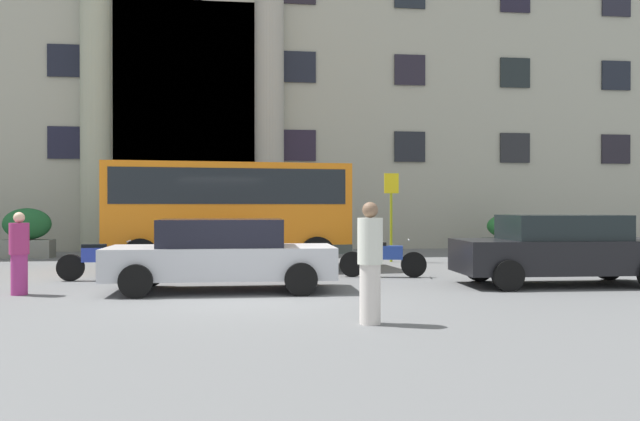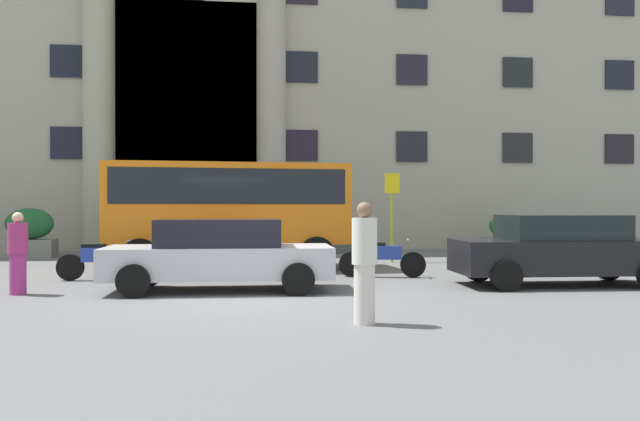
{
  "view_description": "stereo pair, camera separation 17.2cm",
  "coord_description": "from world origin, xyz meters",
  "px_view_note": "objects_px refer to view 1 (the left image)",
  "views": [
    {
      "loc": [
        -0.3,
        -12.07,
        1.68
      ],
      "look_at": [
        1.94,
        5.3,
        1.56
      ],
      "focal_mm": 37.03,
      "sensor_mm": 36.0,
      "label": 1
    },
    {
      "loc": [
        -0.13,
        -12.09,
        1.68
      ],
      "look_at": [
        1.94,
        5.3,
        1.56
      ],
      "focal_mm": 37.03,
      "sensor_mm": 36.0,
      "label": 2
    }
  ],
  "objects_px": {
    "parked_sedan_second": "(221,254)",
    "motorcycle_near_kerb": "(237,259)",
    "hedge_planter_far_east": "(507,234)",
    "pedestrian_child_trailing": "(19,254)",
    "orange_minibus": "(227,207)",
    "parked_coupe_end": "(562,249)",
    "hedge_planter_west": "(283,232)",
    "scooter_by_planter": "(381,258)",
    "hedge_planter_entrance_left": "(131,235)",
    "pedestrian_woman_with_bag": "(370,262)",
    "motorcycle_far_end": "(100,260)",
    "bus_stop_sign": "(391,207)",
    "hedge_planter_entrance_right": "(27,234)"
  },
  "relations": [
    {
      "from": "parked_sedan_second",
      "to": "motorcycle_near_kerb",
      "type": "bearing_deg",
      "value": 82.37
    },
    {
      "from": "hedge_planter_far_east",
      "to": "pedestrian_child_trailing",
      "type": "distance_m",
      "value": 17.0
    },
    {
      "from": "orange_minibus",
      "to": "pedestrian_child_trailing",
      "type": "relative_size",
      "value": 4.08
    },
    {
      "from": "parked_coupe_end",
      "to": "hedge_planter_west",
      "type": "bearing_deg",
      "value": 120.72
    },
    {
      "from": "scooter_by_planter",
      "to": "parked_coupe_end",
      "type": "bearing_deg",
      "value": -18.35
    },
    {
      "from": "orange_minibus",
      "to": "pedestrian_child_trailing",
      "type": "height_order",
      "value": "orange_minibus"
    },
    {
      "from": "scooter_by_planter",
      "to": "motorcycle_near_kerb",
      "type": "height_order",
      "value": "same"
    },
    {
      "from": "orange_minibus",
      "to": "hedge_planter_entrance_left",
      "type": "height_order",
      "value": "orange_minibus"
    },
    {
      "from": "parked_coupe_end",
      "to": "motorcycle_near_kerb",
      "type": "xyz_separation_m",
      "value": [
        -6.81,
        2.04,
        -0.3
      ]
    },
    {
      "from": "hedge_planter_far_east",
      "to": "pedestrian_woman_with_bag",
      "type": "xyz_separation_m",
      "value": [
        -7.91,
        -13.71,
        0.21
      ]
    },
    {
      "from": "motorcycle_far_end",
      "to": "scooter_by_planter",
      "type": "bearing_deg",
      "value": -1.99
    },
    {
      "from": "hedge_planter_entrance_left",
      "to": "pedestrian_child_trailing",
      "type": "xyz_separation_m",
      "value": [
        -0.62,
        -9.39,
        0.05
      ]
    },
    {
      "from": "motorcycle_near_kerb",
      "to": "pedestrian_child_trailing",
      "type": "relative_size",
      "value": 1.34
    },
    {
      "from": "bus_stop_sign",
      "to": "parked_sedan_second",
      "type": "xyz_separation_m",
      "value": [
        -4.91,
        -6.16,
        -0.92
      ]
    },
    {
      "from": "hedge_planter_far_east",
      "to": "pedestrian_child_trailing",
      "type": "height_order",
      "value": "pedestrian_child_trailing"
    },
    {
      "from": "hedge_planter_entrance_left",
      "to": "motorcycle_far_end",
      "type": "distance_m",
      "value": 7.13
    },
    {
      "from": "parked_sedan_second",
      "to": "pedestrian_woman_with_bag",
      "type": "bearing_deg",
      "value": -60.22
    },
    {
      "from": "hedge_planter_entrance_right",
      "to": "hedge_planter_west",
      "type": "bearing_deg",
      "value": 3.19
    },
    {
      "from": "hedge_planter_entrance_left",
      "to": "parked_coupe_end",
      "type": "height_order",
      "value": "hedge_planter_entrance_left"
    },
    {
      "from": "hedge_planter_entrance_left",
      "to": "pedestrian_woman_with_bag",
      "type": "bearing_deg",
      "value": -68.11
    },
    {
      "from": "hedge_planter_entrance_left",
      "to": "hedge_planter_west",
      "type": "distance_m",
      "value": 5.07
    },
    {
      "from": "orange_minibus",
      "to": "hedge_planter_far_east",
      "type": "relative_size",
      "value": 4.07
    },
    {
      "from": "bus_stop_sign",
      "to": "pedestrian_woman_with_bag",
      "type": "relative_size",
      "value": 1.53
    },
    {
      "from": "pedestrian_child_trailing",
      "to": "pedestrian_woman_with_bag",
      "type": "bearing_deg",
      "value": -166.38
    },
    {
      "from": "hedge_planter_entrance_right",
      "to": "hedge_planter_entrance_left",
      "type": "bearing_deg",
      "value": 2.24
    },
    {
      "from": "hedge_planter_entrance_left",
      "to": "parked_coupe_end",
      "type": "bearing_deg",
      "value": -41.98
    },
    {
      "from": "scooter_by_planter",
      "to": "pedestrian_woman_with_bag",
      "type": "height_order",
      "value": "pedestrian_woman_with_bag"
    },
    {
      "from": "bus_stop_sign",
      "to": "scooter_by_planter",
      "type": "relative_size",
      "value": 1.31
    },
    {
      "from": "hedge_planter_west",
      "to": "motorcycle_far_end",
      "type": "distance_m",
      "value": 8.78
    },
    {
      "from": "scooter_by_planter",
      "to": "pedestrian_woman_with_bag",
      "type": "xyz_separation_m",
      "value": [
        -1.51,
        -6.02,
        0.42
      ]
    },
    {
      "from": "bus_stop_sign",
      "to": "hedge_planter_entrance_right",
      "type": "distance_m",
      "value": 11.73
    },
    {
      "from": "hedge_planter_entrance_left",
      "to": "hedge_planter_entrance_right",
      "type": "distance_m",
      "value": 3.25
    },
    {
      "from": "hedge_planter_entrance_right",
      "to": "hedge_planter_far_east",
      "type": "height_order",
      "value": "hedge_planter_entrance_right"
    },
    {
      "from": "pedestrian_child_trailing",
      "to": "hedge_planter_west",
      "type": "bearing_deg",
      "value": -73.69
    },
    {
      "from": "bus_stop_sign",
      "to": "hedge_planter_entrance_right",
      "type": "relative_size",
      "value": 1.65
    },
    {
      "from": "scooter_by_planter",
      "to": "motorcycle_near_kerb",
      "type": "relative_size",
      "value": 0.97
    },
    {
      "from": "orange_minibus",
      "to": "parked_sedan_second",
      "type": "distance_m",
      "value": 4.53
    },
    {
      "from": "bus_stop_sign",
      "to": "motorcycle_far_end",
      "type": "xyz_separation_m",
      "value": [
        -7.64,
        -3.99,
        -1.18
      ]
    },
    {
      "from": "motorcycle_near_kerb",
      "to": "orange_minibus",
      "type": "bearing_deg",
      "value": 88.4
    },
    {
      "from": "orange_minibus",
      "to": "scooter_by_planter",
      "type": "bearing_deg",
      "value": -38.45
    },
    {
      "from": "orange_minibus",
      "to": "bus_stop_sign",
      "type": "xyz_separation_m",
      "value": [
        4.84,
        1.72,
        -0.01
      ]
    },
    {
      "from": "parked_sedan_second",
      "to": "motorcycle_near_kerb",
      "type": "height_order",
      "value": "parked_sedan_second"
    },
    {
      "from": "orange_minibus",
      "to": "scooter_by_planter",
      "type": "xyz_separation_m",
      "value": [
        3.61,
        -2.38,
        -1.19
      ]
    },
    {
      "from": "hedge_planter_far_east",
      "to": "pedestrian_child_trailing",
      "type": "xyz_separation_m",
      "value": [
        -13.85,
        -9.86,
        0.12
      ]
    },
    {
      "from": "orange_minibus",
      "to": "parked_coupe_end",
      "type": "xyz_separation_m",
      "value": [
        7.06,
        -4.41,
        -0.89
      ]
    },
    {
      "from": "bus_stop_sign",
      "to": "pedestrian_woman_with_bag",
      "type": "bearing_deg",
      "value": -105.16
    },
    {
      "from": "orange_minibus",
      "to": "hedge_planter_far_east",
      "type": "distance_m",
      "value": 11.37
    },
    {
      "from": "parked_coupe_end",
      "to": "pedestrian_child_trailing",
      "type": "relative_size",
      "value": 2.88
    },
    {
      "from": "hedge_planter_entrance_right",
      "to": "scooter_by_planter",
      "type": "relative_size",
      "value": 0.8
    },
    {
      "from": "parked_sedan_second",
      "to": "motorcycle_near_kerb",
      "type": "xyz_separation_m",
      "value": [
        0.32,
        2.07,
        -0.26
      ]
    }
  ]
}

